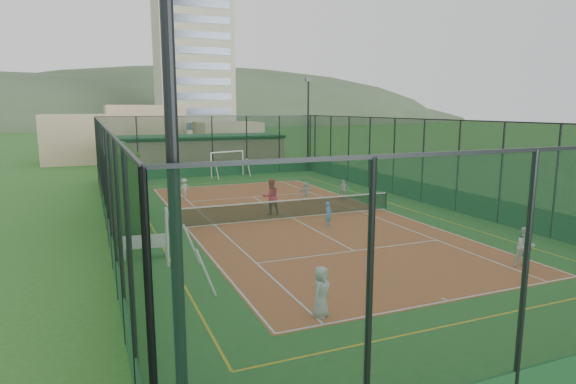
% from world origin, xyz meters
% --- Properties ---
extents(ground, '(300.00, 300.00, 0.00)m').
position_xyz_m(ground, '(0.00, 0.00, 0.00)').
color(ground, '#235E20').
rests_on(ground, ground).
extents(court_slab, '(11.17, 23.97, 0.01)m').
position_xyz_m(court_slab, '(0.00, 0.00, 0.01)').
color(court_slab, '#AC3926').
rests_on(court_slab, ground).
extents(tennis_net, '(11.67, 0.12, 1.06)m').
position_xyz_m(tennis_net, '(0.00, 0.00, 0.53)').
color(tennis_net, black).
rests_on(tennis_net, ground).
extents(perimeter_fence, '(18.12, 34.12, 5.00)m').
position_xyz_m(perimeter_fence, '(0.00, 0.00, 2.50)').
color(perimeter_fence, black).
rests_on(perimeter_fence, ground).
extents(floodlight_sw, '(0.60, 0.26, 8.25)m').
position_xyz_m(floodlight_sw, '(-8.60, -16.60, 4.12)').
color(floodlight_sw, black).
rests_on(floodlight_sw, ground).
extents(floodlight_ne, '(0.60, 0.26, 8.25)m').
position_xyz_m(floodlight_ne, '(8.60, 16.60, 4.12)').
color(floodlight_ne, black).
rests_on(floodlight_ne, ground).
extents(clubhouse, '(15.20, 7.20, 3.15)m').
position_xyz_m(clubhouse, '(0.00, 22.00, 1.57)').
color(clubhouse, tan).
rests_on(clubhouse, ground).
extents(apartment_tower, '(15.00, 12.00, 30.00)m').
position_xyz_m(apartment_tower, '(12.00, 82.00, 15.00)').
color(apartment_tower, beige).
rests_on(apartment_tower, ground).
extents(distant_hills, '(200.00, 60.00, 24.00)m').
position_xyz_m(distant_hills, '(0.00, 150.00, 0.00)').
color(distant_hills, '#384C33').
rests_on(distant_hills, ground).
extents(hedge_left, '(1.30, 8.68, 3.80)m').
position_xyz_m(hedge_left, '(-8.30, 2.10, 1.90)').
color(hedge_left, black).
rests_on(hedge_left, ground).
extents(white_bench, '(1.78, 0.66, 0.98)m').
position_xyz_m(white_bench, '(-7.80, -4.12, 0.49)').
color(white_bench, white).
rests_on(white_bench, ground).
extents(futsal_goal_near, '(3.40, 1.19, 2.15)m').
position_xyz_m(futsal_goal_near, '(-7.28, -7.14, 1.08)').
color(futsal_goal_near, white).
rests_on(futsal_goal_near, ground).
extents(futsal_goal_far, '(3.35, 1.89, 2.08)m').
position_xyz_m(futsal_goal_far, '(1.00, 16.07, 1.04)').
color(futsal_goal_far, white).
rests_on(futsal_goal_far, ground).
extents(child_near_left, '(0.83, 0.79, 1.43)m').
position_xyz_m(child_near_left, '(-3.95, -11.39, 0.72)').
color(child_near_left, silver).
rests_on(child_near_left, court_slab).
extents(child_near_mid, '(0.52, 0.46, 1.19)m').
position_xyz_m(child_near_mid, '(0.93, -2.35, 0.61)').
color(child_near_mid, '#4F91E0').
rests_on(child_near_mid, court_slab).
extents(child_near_right, '(0.83, 0.72, 1.46)m').
position_xyz_m(child_near_right, '(4.66, -10.44, 0.74)').
color(child_near_right, white).
rests_on(child_near_right, court_slab).
extents(child_far_left, '(0.89, 0.75, 1.20)m').
position_xyz_m(child_far_left, '(-4.07, 8.10, 0.61)').
color(child_far_left, silver).
rests_on(child_far_left, court_slab).
extents(child_far_right, '(0.75, 0.32, 1.28)m').
position_xyz_m(child_far_right, '(4.89, 3.30, 0.65)').
color(child_far_right, silver).
rests_on(child_far_right, court_slab).
extents(child_far_back, '(1.11, 0.50, 1.15)m').
position_xyz_m(child_far_back, '(2.66, 4.05, 0.59)').
color(child_far_back, silver).
rests_on(child_far_back, court_slab).
extents(coach, '(0.94, 0.73, 1.91)m').
position_xyz_m(coach, '(-0.70, 1.20, 0.96)').
color(coach, red).
rests_on(coach, court_slab).
extents(tennis_balls, '(2.61, 1.52, 0.07)m').
position_xyz_m(tennis_balls, '(-1.09, 1.45, 0.04)').
color(tennis_balls, '#CCE033').
rests_on(tennis_balls, court_slab).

